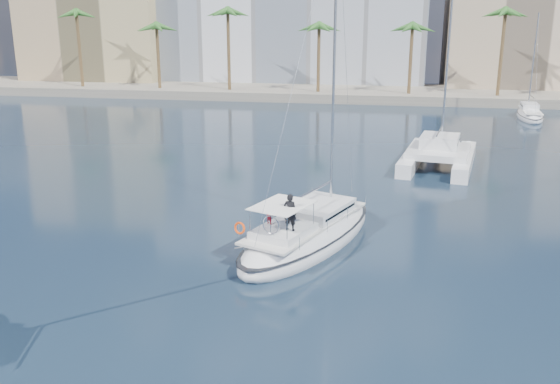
# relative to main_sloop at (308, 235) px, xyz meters

# --- Properties ---
(ground) EXTENTS (160.00, 160.00, 0.00)m
(ground) POSITION_rel_main_sloop_xyz_m (0.04, -3.49, -0.55)
(ground) COLOR black
(ground) RESTS_ON ground
(quay) EXTENTS (120.00, 14.00, 1.20)m
(quay) POSITION_rel_main_sloop_xyz_m (0.04, 57.51, 0.05)
(quay) COLOR gray
(quay) RESTS_ON ground
(building_tan_left) EXTENTS (22.00, 14.00, 22.00)m
(building_tan_left) POSITION_rel_main_sloop_xyz_m (-41.96, 65.51, 10.45)
(building_tan_left) COLOR tan
(building_tan_left) RESTS_ON ground
(building_beige) EXTENTS (20.00, 14.00, 20.00)m
(building_beige) POSITION_rel_main_sloop_xyz_m (22.04, 66.51, 9.45)
(building_beige) COLOR tan
(building_beige) RESTS_ON ground
(palm_left) EXTENTS (3.60, 3.60, 12.30)m
(palm_left) POSITION_rel_main_sloop_xyz_m (-33.96, 53.51, 9.73)
(palm_left) COLOR brown
(palm_left) RESTS_ON ground
(palm_centre) EXTENTS (3.60, 3.60, 12.30)m
(palm_centre) POSITION_rel_main_sloop_xyz_m (0.04, 53.51, 9.73)
(palm_centre) COLOR brown
(palm_centre) RESTS_ON ground
(main_sloop) EXTENTS (8.22, 12.92, 18.32)m
(main_sloop) POSITION_rel_main_sloop_xyz_m (0.00, 0.00, 0.00)
(main_sloop) COLOR white
(main_sloop) RESTS_ON ground
(catamaran) EXTENTS (6.93, 11.18, 15.42)m
(catamaran) POSITION_rel_main_sloop_xyz_m (8.10, 18.77, 0.56)
(catamaran) COLOR white
(catamaran) RESTS_ON ground
(seagull) EXTENTS (1.24, 0.53, 0.23)m
(seagull) POSITION_rel_main_sloop_xyz_m (-2.60, -3.40, 0.39)
(seagull) COLOR silver
(seagull) RESTS_ON ground
(moored_yacht_a) EXTENTS (3.37, 9.52, 11.90)m
(moored_yacht_a) POSITION_rel_main_sloop_xyz_m (20.04, 43.51, -0.55)
(moored_yacht_a) COLOR white
(moored_yacht_a) RESTS_ON ground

